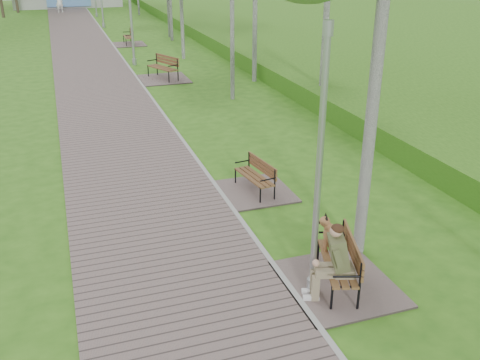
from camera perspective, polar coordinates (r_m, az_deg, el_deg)
name	(u,v)px	position (r m, az deg, el deg)	size (l,w,h in m)	color
ground	(292,291)	(9.28, 5.52, -11.70)	(120.00, 120.00, 0.00)	#316718
walkway	(89,61)	(28.89, -15.85, 12.09)	(3.50, 67.00, 0.04)	#71605B
kerb	(123,59)	(29.03, -12.34, 12.49)	(0.10, 67.00, 0.05)	#999993
embankment	(343,51)	(31.34, 10.93, 13.35)	(14.00, 70.00, 1.60)	#559625
bench_main	(336,265)	(9.22, 10.22, -8.92)	(1.82, 2.02, 1.58)	#71605B
bench_second	(255,185)	(12.63, 1.56, -0.57)	(1.59, 1.77, 0.98)	#71605B
bench_third	(163,74)	(24.12, -8.22, 11.12)	(2.06, 2.28, 1.26)	#71605B
bench_far	(129,41)	(33.58, -11.79, 14.30)	(1.83, 2.03, 1.12)	#71605B
lamp_post_near	(318,179)	(8.29, 8.37, 0.08)	(0.17, 0.17, 4.44)	#A1A4AA
lamp_post_second	(131,12)	(27.16, -11.59, 17.18)	(0.21, 0.21, 5.42)	#A1A4AA
pedestrian_near	(59,2)	(52.07, -18.73, 17.56)	(0.69, 0.45, 1.88)	white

